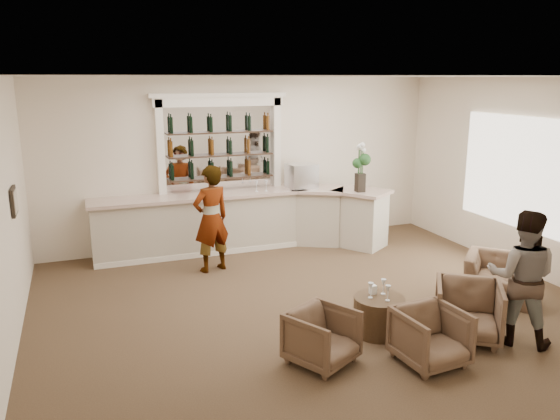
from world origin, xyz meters
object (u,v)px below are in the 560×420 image
object	(u,v)px
armchair_left	(322,337)
armchair_right	(468,311)
cocktail_table	(379,315)
armchair_far	(501,277)
espresso_machine	(302,176)
bar_counter	(245,221)
sommelier	(211,219)
armchair_center	(431,337)
flower_vase	(361,164)
guest	(522,278)

from	to	relation	value
armchair_left	armchair_right	size ratio (longest dim) A/B	0.87
cocktail_table	armchair_left	distance (m)	1.12
armchair_left	armchair_right	bearing A→B (deg)	-30.85
cocktail_table	armchair_far	bearing A→B (deg)	9.16
cocktail_table	espresso_machine	size ratio (longest dim) A/B	1.22
bar_counter	cocktail_table	size ratio (longest dim) A/B	8.59
sommelier	armchair_left	xyz separation A→B (m)	(0.45, -3.57, -0.60)
armchair_center	flower_vase	xyz separation A→B (m)	(1.37, 4.26, 1.33)
armchair_left	guest	bearing A→B (deg)	-36.93
bar_counter	armchair_center	distance (m)	5.04
bar_counter	espresso_machine	size ratio (longest dim) A/B	10.49
guest	armchair_right	distance (m)	0.78
sommelier	armchair_center	world-z (taller)	sommelier
armchair_center	armchair_far	size ratio (longest dim) A/B	0.73
espresso_machine	flower_vase	distance (m)	1.22
armchair_far	espresso_machine	distance (m)	4.25
bar_counter	sommelier	size ratio (longest dim) A/B	3.08
guest	armchair_far	distance (m)	1.54
armchair_center	flower_vase	bearing A→B (deg)	67.59
bar_counter	espresso_machine	xyz separation A→B (m)	(1.21, 0.05, 0.81)
bar_counter	guest	size ratio (longest dim) A/B	3.31
bar_counter	armchair_far	bearing A→B (deg)	-51.71
sommelier	flower_vase	bearing A→B (deg)	166.77
guest	armchair_left	bearing A→B (deg)	35.16
guest	flower_vase	bearing A→B (deg)	-46.39
sommelier	flower_vase	world-z (taller)	flower_vase
armchair_center	armchair_right	world-z (taller)	armchair_right
cocktail_table	sommelier	bearing A→B (deg)	115.20
flower_vase	armchair_center	bearing A→B (deg)	-107.79
espresso_machine	armchair_left	bearing A→B (deg)	-113.35
sommelier	cocktail_table	bearing A→B (deg)	97.44
cocktail_table	guest	xyz separation A→B (m)	(1.52, -0.82, 0.61)
espresso_machine	armchair_center	bearing A→B (deg)	-98.83
cocktail_table	sommelier	world-z (taller)	sommelier
cocktail_table	armchair_right	world-z (taller)	armchair_right
armchair_left	armchair_center	bearing A→B (deg)	-49.75
guest	armchair_left	world-z (taller)	guest
cocktail_table	armchair_left	world-z (taller)	armchair_left
armchair_left	armchair_right	xyz separation A→B (m)	(2.02, -0.08, 0.05)
guest	cocktail_table	bearing A→B (deg)	15.32
armchair_far	armchair_right	bearing A→B (deg)	-100.03
armchair_center	guest	bearing A→B (deg)	-1.26
armchair_center	armchair_right	bearing A→B (deg)	19.52
bar_counter	armchair_right	distance (m)	4.87
guest	armchair_far	bearing A→B (deg)	-80.62
guest	armchair_left	xyz separation A→B (m)	(-2.55, 0.38, -0.54)
cocktail_table	armchair_right	bearing A→B (deg)	-27.83
bar_counter	armchair_left	xyz separation A→B (m)	(-0.44, -4.52, -0.25)
sommelier	espresso_machine	size ratio (longest dim) A/B	3.41
bar_counter	guest	world-z (taller)	guest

